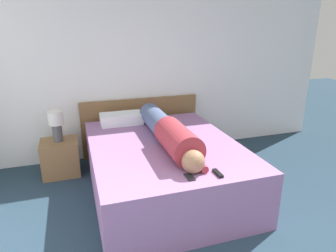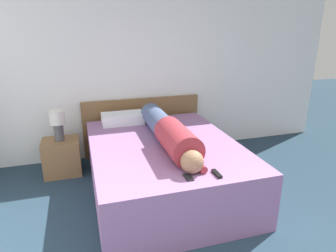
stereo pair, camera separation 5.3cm
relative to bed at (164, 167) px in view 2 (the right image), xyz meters
The scene contains 9 objects.
wall_back 1.58m from the bed, 87.22° to the left, with size 5.93×0.06×2.60m.
bed is the anchor object (origin of this frame).
headboard 1.16m from the bed, 90.00° to the left, with size 1.72×0.04×0.85m.
nightstand 1.40m from the bed, 145.39° to the left, with size 0.46×0.39×0.46m.
table_lamp 1.45m from the bed, 145.39° to the left, with size 0.19×0.19×0.39m.
person_lying 0.45m from the bed, 59.39° to the right, with size 0.31×1.66×0.31m.
pillow_near_headboard 0.97m from the bed, 111.86° to the left, with size 0.55×0.29×0.14m.
tv_remote 0.95m from the bed, 74.79° to the right, with size 0.04×0.15×0.02m.
cell_phone 0.89m from the bed, 91.73° to the right, with size 0.06×0.13×0.01m.
Camera 2 is at (-0.92, -0.66, 1.85)m, focal length 32.00 mm.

